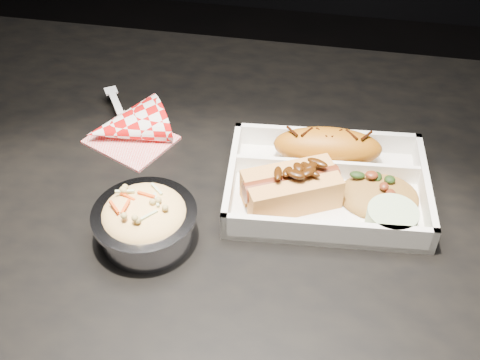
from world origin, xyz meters
name	(u,v)px	position (x,y,z in m)	size (l,w,h in m)	color
dining_table	(229,244)	(0.00, 0.00, 0.66)	(1.20, 0.80, 0.75)	black
food_tray	(326,187)	(0.12, 0.03, 0.76)	(0.26, 0.20, 0.04)	silver
fried_pastry	(328,147)	(0.12, 0.08, 0.78)	(0.14, 0.06, 0.05)	#A65D10
hotdog	(291,186)	(0.08, 0.00, 0.78)	(0.13, 0.10, 0.06)	#D9944A
fried_rice_mound	(380,190)	(0.19, 0.02, 0.77)	(0.10, 0.08, 0.03)	olive
cupcake_liner	(392,220)	(0.20, -0.03, 0.77)	(0.06, 0.06, 0.03)	#A5C091
foil_coleslaw_cup	(145,220)	(-0.08, -0.09, 0.78)	(0.12, 0.12, 0.07)	silver
napkin_fork	(125,127)	(-0.17, 0.10, 0.77)	(0.15, 0.16, 0.10)	red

